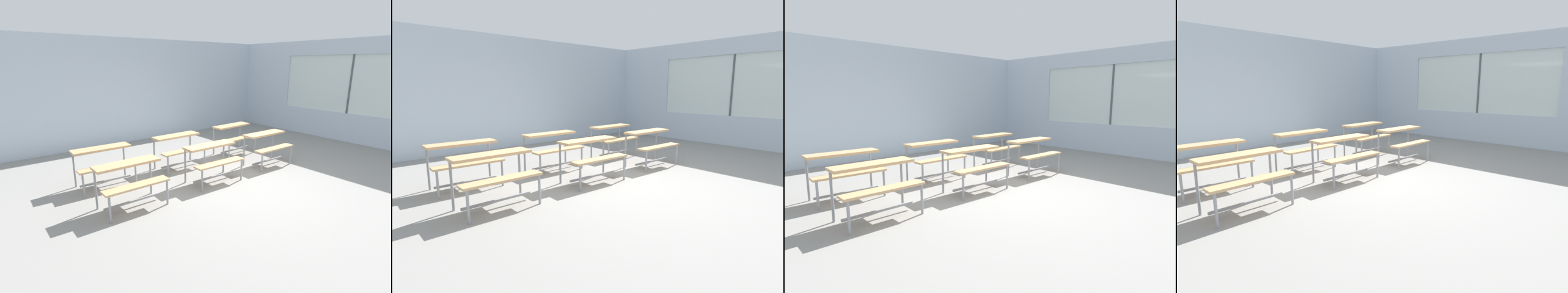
{
  "view_description": "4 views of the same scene",
  "coord_description": "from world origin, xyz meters",
  "views": [
    {
      "loc": [
        -4.03,
        -3.68,
        2.3
      ],
      "look_at": [
        -0.35,
        1.03,
        0.62
      ],
      "focal_mm": 27.27,
      "sensor_mm": 36.0,
      "label": 1
    },
    {
      "loc": [
        -3.8,
        -3.3,
        1.6
      ],
      "look_at": [
        0.01,
        0.98,
        0.52
      ],
      "focal_mm": 28.0,
      "sensor_mm": 36.0,
      "label": 2
    },
    {
      "loc": [
        -3.8,
        -3.3,
        1.6
      ],
      "look_at": [
        0.3,
        1.03,
        0.66
      ],
      "focal_mm": 28.0,
      "sensor_mm": 36.0,
      "label": 3
    },
    {
      "loc": [
        -3.8,
        -3.3,
        1.6
      ],
      "look_at": [
        0.44,
        0.56,
        0.48
      ],
      "focal_mm": 28.0,
      "sensor_mm": 36.0,
      "label": 4
    }
  ],
  "objects": [
    {
      "name": "wall_back",
      "position": [
        0.0,
        4.5,
        1.5
      ],
      "size": [
        10.0,
        0.12,
        3.0
      ],
      "primitive_type": "cube",
      "color": "silver",
      "rests_on": "ground"
    },
    {
      "name": "desk_bench_r0c0",
      "position": [
        -2.09,
        0.51,
        0.56
      ],
      "size": [
        1.1,
        0.59,
        0.74
      ],
      "rotation": [
        0.0,
        0.0,
        -0.0
      ],
      "color": "tan",
      "rests_on": "ground"
    },
    {
      "name": "desk_bench_r1c2",
      "position": [
        1.43,
        1.65,
        0.56
      ],
      "size": [
        1.12,
        0.62,
        0.74
      ],
      "rotation": [
        0.0,
        0.0,
        0.03
      ],
      "color": "tan",
      "rests_on": "ground"
    },
    {
      "name": "wall_right",
      "position": [
        5.0,
        -0.13,
        1.45
      ],
      "size": [
        0.12,
        9.0,
        3.0
      ],
      "color": "silver",
      "rests_on": "ground"
    },
    {
      "name": "desk_bench_r1c0",
      "position": [
        -2.09,
        1.64,
        0.56
      ],
      "size": [
        1.12,
        0.63,
        0.74
      ],
      "rotation": [
        0.0,
        0.0,
        -0.04
      ],
      "color": "tan",
      "rests_on": "ground"
    },
    {
      "name": "desk_bench_r0c1",
      "position": [
        -0.31,
        0.52,
        0.56
      ],
      "size": [
        1.12,
        0.62,
        0.74
      ],
      "rotation": [
        0.0,
        0.0,
        -0.03
      ],
      "color": "tan",
      "rests_on": "ground"
    },
    {
      "name": "desk_bench_r0c2",
      "position": [
        1.37,
        0.52,
        0.56
      ],
      "size": [
        1.12,
        0.63,
        0.74
      ],
      "rotation": [
        0.0,
        0.0,
        -0.04
      ],
      "color": "tan",
      "rests_on": "ground"
    },
    {
      "name": "ground",
      "position": [
        0.0,
        0.0,
        -0.03
      ],
      "size": [
        10.0,
        9.0,
        0.05
      ],
      "primitive_type": "cube",
      "color": "gray"
    },
    {
      "name": "desk_bench_r1c1",
      "position": [
        -0.37,
        1.61,
        0.56
      ],
      "size": [
        1.1,
        0.59,
        0.74
      ],
      "rotation": [
        0.0,
        0.0,
        0.0
      ],
      "color": "tan",
      "rests_on": "ground"
    }
  ]
}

